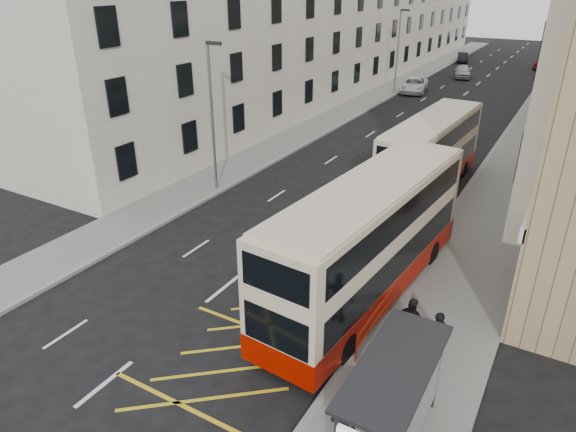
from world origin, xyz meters
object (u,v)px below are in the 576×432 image
Objects in this scene: bus_shelter at (394,400)px; pedestrian_near at (343,431)px; car_silver at (463,71)px; car_red at (542,64)px; car_dark at (463,57)px; pedestrian_mid at (439,334)px; pedestrian_far at (411,325)px; street_lamp_near at (212,110)px; white_van at (414,85)px; double_decker_front at (369,241)px; double_decker_rear at (431,154)px; street_lamp_far at (398,47)px.

pedestrian_near is at bearing -152.52° from bus_shelter.
car_red is (7.51, 11.65, -0.10)m from car_silver.
pedestrian_near is at bearing -92.11° from car_dark.
pedestrian_near reaches higher than pedestrian_mid.
bus_shelter is at bearing 115.86° from pedestrian_far.
pedestrian_near reaches higher than car_red.
car_red is at bearing 43.33° from car_silver.
street_lamp_near is 2.02× the size of car_dark.
white_van is at bearing 69.51° from car_red.
street_lamp_near reaches higher than white_van.
double_decker_front is 1.11× the size of double_decker_rear.
pedestrian_near is 46.37m from white_van.
car_dark is (-2.74, 12.09, -0.09)m from car_silver.
street_lamp_far reaches higher than pedestrian_mid.
pedestrian_near is 0.42× the size of car_silver.
double_decker_front is 7.74m from pedestrian_near.
double_decker_front is 61.32m from car_dark.
bus_shelter reaches higher than white_van.
car_red is at bearing 83.20° from pedestrian_mid.
street_lamp_near is (-14.69, 12.39, 2.50)m from bus_shelter.
double_decker_front is 6.43× the size of pedestrian_near.
pedestrian_far is (3.49, -14.07, -1.02)m from double_decker_rear.
double_decker_front reaches higher than car_dark.
pedestrian_near is 0.41× the size of car_red.
street_lamp_far is at bearing 116.41° from double_decker_rear.
car_red is (-3.29, 66.74, -1.49)m from bus_shelter.
pedestrian_mid is 64.07m from car_dark.
car_silver is (-10.79, 50.53, -0.17)m from pedestrian_mid.
double_decker_rear reaches higher than bus_shelter.
bus_shelter is at bearing 96.17° from car_red.
pedestrian_near is (13.68, -12.92, -3.57)m from street_lamp_near.
double_decker_rear is 37.28m from car_silver.
pedestrian_mid is at bearing -69.54° from double_decker_rear.
street_lamp_near reaches higher than car_dark.
car_red is at bearing -15.09° from car_dark.
pedestrian_far reaches higher than pedestrian_near.
double_decker_front is (-3.34, 6.74, 0.23)m from bus_shelter.
pedestrian_mid is 0.29× the size of white_van.
car_silver is at bearing -64.27° from pedestrian_far.
car_silver is (-10.80, 55.09, -1.39)m from bus_shelter.
pedestrian_mid is at bearing -80.68° from white_van.
street_lamp_near reaches higher than double_decker_rear.
double_decker_rear is at bearing -61.43° from pedestrian_far.
car_red is (10.25, -0.44, -0.00)m from car_dark.
pedestrian_far reaches higher than car_silver.
street_lamp_far reaches higher than bus_shelter.
bus_shelter reaches higher than car_red.
street_lamp_far reaches higher than pedestrian_far.
pedestrian_far is (0.15, 4.86, 0.05)m from pedestrian_near.
bus_shelter is 4.72m from pedestrian_mid.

